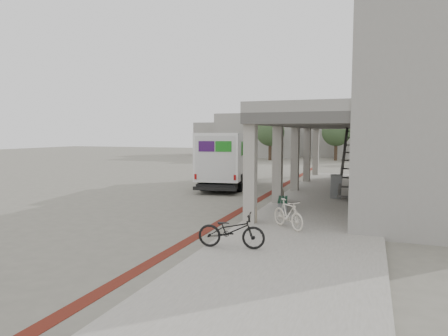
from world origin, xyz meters
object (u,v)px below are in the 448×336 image
at_px(bench, 283,202).
at_px(bicycle_cream, 288,214).
at_px(utility_cabinet, 336,186).
at_px(fedex_truck, 228,158).
at_px(bicycle_black, 231,230).

height_order(bench, bicycle_cream, bicycle_cream).
xyz_separation_m(utility_cabinet, bicycle_cream, (-0.86, -6.62, -0.07)).
relative_size(fedex_truck, bicycle_black, 4.30).
distance_m(fedex_truck, bicycle_cream, 10.81).
bearing_deg(bench, bicycle_cream, -85.95).
relative_size(bench, utility_cabinet, 1.58).
distance_m(bench, bicycle_cream, 3.28).
bearing_deg(bicycle_black, fedex_truck, 11.32).
bearing_deg(fedex_truck, bicycle_cream, -69.01).
xyz_separation_m(utility_cabinet, bicycle_black, (-1.80, -9.20, -0.07)).
xyz_separation_m(fedex_truck, bicycle_cream, (5.33, -9.35, -1.06)).
bearing_deg(utility_cabinet, bench, -122.87).
xyz_separation_m(fedex_truck, bicycle_black, (4.39, -11.94, -1.05)).
bearing_deg(bicycle_cream, bench, 57.81).
height_order(bench, utility_cabinet, utility_cabinet).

